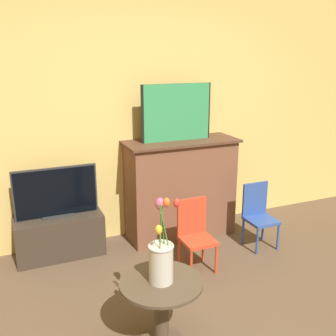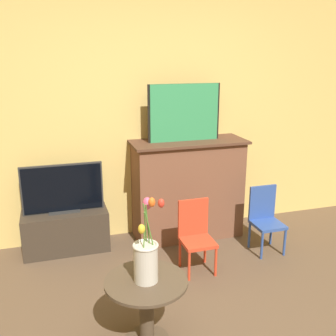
{
  "view_description": "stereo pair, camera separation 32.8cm",
  "coord_description": "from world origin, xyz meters",
  "px_view_note": "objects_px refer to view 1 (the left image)",
  "views": [
    {
      "loc": [
        -1.3,
        -1.65,
        1.87
      ],
      "look_at": [
        -0.08,
        1.26,
        0.95
      ],
      "focal_mm": 42.0,
      "sensor_mm": 36.0,
      "label": 1
    },
    {
      "loc": [
        -0.99,
        -1.76,
        1.87
      ],
      "look_at": [
        -0.08,
        1.26,
        0.95
      ],
      "focal_mm": 42.0,
      "sensor_mm": 36.0,
      "label": 2
    }
  ],
  "objects_px": {
    "painting": "(177,113)",
    "tv_monitor": "(56,193)",
    "chair_red": "(195,232)",
    "chair_blue": "(258,212)",
    "vase_tulips": "(161,258)"
  },
  "relations": [
    {
      "from": "tv_monitor",
      "to": "chair_blue",
      "type": "xyz_separation_m",
      "value": [
        1.87,
        -0.55,
        -0.29
      ]
    },
    {
      "from": "chair_blue",
      "to": "vase_tulips",
      "type": "xyz_separation_m",
      "value": [
        -1.42,
        -0.94,
        0.29
      ]
    },
    {
      "from": "painting",
      "to": "chair_blue",
      "type": "bearing_deg",
      "value": -38.92
    },
    {
      "from": "vase_tulips",
      "to": "chair_red",
      "type": "bearing_deg",
      "value": 50.94
    },
    {
      "from": "chair_red",
      "to": "chair_blue",
      "type": "distance_m",
      "value": 0.79
    },
    {
      "from": "chair_blue",
      "to": "painting",
      "type": "bearing_deg",
      "value": 141.08
    },
    {
      "from": "painting",
      "to": "tv_monitor",
      "type": "bearing_deg",
      "value": 179.02
    },
    {
      "from": "chair_red",
      "to": "tv_monitor",
      "type": "bearing_deg",
      "value": 147.26
    },
    {
      "from": "chair_blue",
      "to": "vase_tulips",
      "type": "bearing_deg",
      "value": -146.57
    },
    {
      "from": "tv_monitor",
      "to": "vase_tulips",
      "type": "bearing_deg",
      "value": -73.29
    },
    {
      "from": "painting",
      "to": "chair_blue",
      "type": "xyz_separation_m",
      "value": [
        0.66,
        -0.53,
        -0.97
      ]
    },
    {
      "from": "chair_blue",
      "to": "tv_monitor",
      "type": "bearing_deg",
      "value": 163.5
    },
    {
      "from": "chair_red",
      "to": "chair_blue",
      "type": "relative_size",
      "value": 1.0
    },
    {
      "from": "painting",
      "to": "tv_monitor",
      "type": "xyz_separation_m",
      "value": [
        -1.21,
        0.02,
        -0.68
      ]
    },
    {
      "from": "chair_blue",
      "to": "chair_red",
      "type": "bearing_deg",
      "value": -169.31
    }
  ]
}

